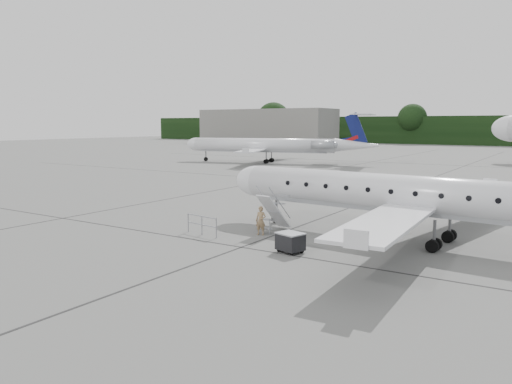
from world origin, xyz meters
The scene contains 8 objects.
ground centered at (0.00, 0.00, 0.00)m, with size 320.00×320.00×0.00m, color slate.
terminal_building centered at (-70.00, 110.00, 5.00)m, with size 40.00×14.00×10.00m, color slate.
main_regional_jet centered at (1.98, 7.57, 3.31)m, with size 25.83×18.60×6.62m, color silver, non-canonical shape.
airstair centered at (-5.62, 6.11, 1.04)m, with size 0.85×2.07×2.08m, color silver, non-canonical shape.
passenger centered at (-5.70, 4.93, 0.77)m, with size 0.56×0.37×1.54m, color #90724E.
safety_railing centered at (-8.33, 3.26, 0.50)m, with size 2.20×0.08×1.00m, color #93959B, non-canonical shape.
baggage_cart centered at (-2.65, 2.63, 0.48)m, with size 1.12×0.91×0.97m, color black, non-canonical shape.
bg_regional_left centered at (-31.82, 46.65, 3.65)m, with size 27.85×20.05×7.31m, color silver, non-canonical shape.
Camera 1 is at (8.07, -16.84, 5.83)m, focal length 35.00 mm.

